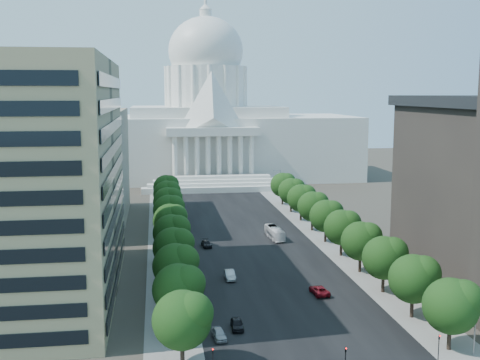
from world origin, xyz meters
name	(u,v)px	position (x,y,z in m)	size (l,w,h in m)	color
road_asphalt	(238,227)	(0.00, 90.00, 0.00)	(30.00, 260.00, 0.01)	black
sidewalk_left	(164,230)	(-19.00, 90.00, 0.00)	(8.00, 260.00, 0.02)	gray
sidewalk_right	(310,225)	(19.00, 90.00, 0.00)	(8.00, 260.00, 0.02)	gray
capitol	(206,129)	(0.00, 184.89, 20.01)	(120.00, 56.00, 73.00)	white
office_block_left_far	(51,168)	(-48.00, 100.00, 15.00)	(38.00, 52.00, 30.00)	gray
tree_l_a	(185,318)	(-17.66, 11.81, 6.45)	(7.79, 7.60, 9.97)	#33261C
tree_l_b	(181,288)	(-17.66, 23.81, 6.45)	(7.79, 7.60, 9.97)	#33261C
tree_l_c	(177,265)	(-17.66, 35.81, 6.45)	(7.79, 7.60, 9.97)	#33261C
tree_l_d	(175,246)	(-17.66, 47.81, 6.45)	(7.79, 7.60, 9.97)	#33261C
tree_l_e	(173,232)	(-17.66, 59.81, 6.45)	(7.79, 7.60, 9.97)	#33261C
tree_l_f	(171,219)	(-17.66, 71.81, 6.45)	(7.79, 7.60, 9.97)	#33261C
tree_l_g	(170,209)	(-17.66, 83.81, 6.45)	(7.79, 7.60, 9.97)	#33261C
tree_l_h	(169,201)	(-17.66, 95.81, 6.45)	(7.79, 7.60, 9.97)	#33261C
tree_l_i	(168,193)	(-17.66, 107.81, 6.45)	(7.79, 7.60, 9.97)	#33261C
tree_l_j	(167,187)	(-17.66, 119.81, 6.45)	(7.79, 7.60, 9.97)	#33261C
tree_r_a	(454,304)	(18.34, 11.81, 6.45)	(7.79, 7.60, 9.97)	#33261C
tree_r_b	(416,277)	(18.34, 23.81, 6.45)	(7.79, 7.60, 9.97)	#33261C
tree_r_c	(386,256)	(18.34, 35.81, 6.45)	(7.79, 7.60, 9.97)	#33261C
tree_r_d	(363,240)	(18.34, 47.81, 6.45)	(7.79, 7.60, 9.97)	#33261C
tree_r_e	(343,226)	(18.34, 59.81, 6.45)	(7.79, 7.60, 9.97)	#33261C
tree_r_f	(327,215)	(18.34, 71.81, 6.45)	(7.79, 7.60, 9.97)	#33261C
tree_r_g	(314,205)	(18.34, 83.81, 6.45)	(7.79, 7.60, 9.97)	#33261C
tree_r_h	(302,197)	(18.34, 95.81, 6.45)	(7.79, 7.60, 9.97)	#33261C
tree_r_i	(292,190)	(18.34, 107.81, 6.45)	(7.79, 7.60, 9.97)	#33261C
tree_r_j	(284,184)	(18.34, 119.81, 6.45)	(7.79, 7.60, 9.97)	#33261C
traffic_signal_left	(213,355)	(-14.50, 7.99, 3.09)	(0.18, 0.49, 4.30)	black
traffic_signal_right	(439,341)	(14.50, 7.99, 3.09)	(0.18, 0.49, 4.30)	black
traffic_signal_median	(346,354)	(1.50, 5.99, 3.09)	(0.18, 0.49, 4.30)	black
streetlight_a	(472,313)	(19.90, 10.00, 5.82)	(2.61, 0.44, 9.00)	gray
streetlight_b	(396,261)	(19.90, 35.00, 5.82)	(2.61, 0.44, 9.00)	gray
streetlight_c	(350,229)	(19.90, 60.00, 5.82)	(2.61, 0.44, 9.00)	gray
streetlight_d	(319,207)	(19.90, 85.00, 5.82)	(2.61, 0.44, 9.00)	gray
streetlight_e	(296,191)	(19.90, 110.00, 5.82)	(2.61, 0.44, 9.00)	gray
streetlight_f	(279,179)	(19.90, 135.00, 5.82)	(2.61, 0.44, 9.00)	gray
car_dark_a	(237,324)	(-9.48, 23.08, 0.74)	(1.75, 4.36, 1.48)	black
car_silver	(230,275)	(-7.59, 46.96, 0.83)	(1.75, 5.02, 1.65)	#A5A9AD
car_red	(319,290)	(6.64, 36.24, 0.74)	(2.45, 5.32, 1.48)	maroon
car_dark_b	(206,244)	(-9.89, 71.24, 0.70)	(1.95, 4.81, 1.39)	black
car_parked	(219,334)	(-12.50, 19.86, 0.73)	(1.72, 4.28, 1.46)	#919498
city_bus	(275,233)	(6.89, 76.68, 1.42)	(2.38, 10.19, 2.84)	white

